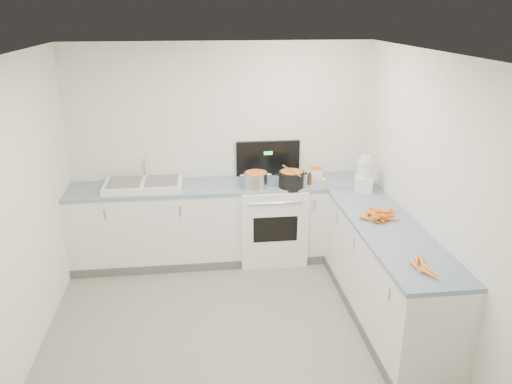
{
  "coord_description": "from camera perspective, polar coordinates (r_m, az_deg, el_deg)",
  "views": [
    {
      "loc": [
        -0.28,
        -3.69,
        2.83
      ],
      "look_at": [
        0.3,
        1.1,
        1.05
      ],
      "focal_mm": 35.0,
      "sensor_mm": 36.0,
      "label": 1
    }
  ],
  "objects": [
    {
      "name": "mixing_bowl",
      "position": [
        5.97,
        6.73,
        2.18
      ],
      "size": [
        0.25,
        0.25,
        0.11
      ],
      "primitive_type": "cylinder",
      "rotation": [
        0.0,
        0.0,
        -0.06
      ],
      "color": "white",
      "rests_on": "counter_back"
    },
    {
      "name": "peeled_carrots",
      "position": [
        4.09,
        18.56,
        -8.12
      ],
      "size": [
        0.14,
        0.42,
        0.04
      ],
      "color": "orange",
      "rests_on": "counter_right"
    },
    {
      "name": "black_pot",
      "position": [
        5.61,
        4.05,
        1.37
      ],
      "size": [
        0.35,
        0.35,
        0.2
      ],
      "primitive_type": "cylinder",
      "rotation": [
        0.0,
        0.0,
        -0.28
      ],
      "color": "black",
      "rests_on": "stove"
    },
    {
      "name": "wooden_spoon",
      "position": [
        5.58,
        4.07,
        2.44
      ],
      "size": [
        0.14,
        0.42,
        0.02
      ],
      "primitive_type": "cylinder",
      "rotation": [
        1.57,
        0.0,
        0.28
      ],
      "color": "#AD7A47",
      "rests_on": "black_pot"
    },
    {
      "name": "ceiling",
      "position": [
        3.72,
        -2.63,
        15.11
      ],
      "size": [
        3.5,
        4.0,
        0.0
      ],
      "primitive_type": null,
      "rotation": [
        3.14,
        0.0,
        0.0
      ],
      "color": "white",
      "rests_on": "ground"
    },
    {
      "name": "stove",
      "position": [
        5.93,
        1.72,
        -3.17
      ],
      "size": [
        0.76,
        0.65,
        1.36
      ],
      "color": "white",
      "rests_on": "ground"
    },
    {
      "name": "peelings",
      "position": [
        5.76,
        -14.96,
        1.17
      ],
      "size": [
        0.2,
        0.26,
        0.01
      ],
      "color": "tan",
      "rests_on": "sink"
    },
    {
      "name": "floor",
      "position": [
        4.66,
        -2.12,
        -17.16
      ],
      "size": [
        3.5,
        4.0,
        0.0
      ],
      "primitive_type": null,
      "color": "gray",
      "rests_on": "ground"
    },
    {
      "name": "extract_bottle",
      "position": [
        5.72,
        6.14,
        1.45
      ],
      "size": [
        0.05,
        0.05,
        0.12
      ],
      "primitive_type": "cylinder",
      "color": "#593319",
      "rests_on": "counter_back"
    },
    {
      "name": "counter_right",
      "position": [
        4.95,
        14.66,
        -8.95
      ],
      "size": [
        0.62,
        2.2,
        0.94
      ],
      "color": "white",
      "rests_on": "ground"
    },
    {
      "name": "spice_jar",
      "position": [
        5.65,
        7.76,
        0.99
      ],
      "size": [
        0.05,
        0.05,
        0.09
      ],
      "primitive_type": "cylinder",
      "color": "#E5B266",
      "rests_on": "counter_back"
    },
    {
      "name": "wall_left",
      "position": [
        4.28,
        -26.46,
        -3.7
      ],
      "size": [
        0.0,
        4.0,
        2.5
      ],
      "primitive_type": null,
      "rotation": [
        1.57,
        0.0,
        1.57
      ],
      "color": "white",
      "rests_on": "ground"
    },
    {
      "name": "carrot_pile",
      "position": [
        4.92,
        13.95,
        -2.57
      ],
      "size": [
        0.38,
        0.41,
        0.09
      ],
      "color": "orange",
      "rests_on": "counter_right"
    },
    {
      "name": "food_processor",
      "position": [
        5.58,
        12.25,
        1.79
      ],
      "size": [
        0.25,
        0.28,
        0.39
      ],
      "color": "white",
      "rests_on": "counter_right"
    },
    {
      "name": "steel_pot",
      "position": [
        5.58,
        -0.04,
        1.28
      ],
      "size": [
        0.28,
        0.28,
        0.2
      ],
      "primitive_type": "cylinder",
      "rotation": [
        0.0,
        0.0,
        -0.05
      ],
      "color": "silver",
      "rests_on": "stove"
    },
    {
      "name": "sink",
      "position": [
        5.74,
        -12.73,
        0.89
      ],
      "size": [
        0.86,
        0.52,
        0.31
      ],
      "color": "white",
      "rests_on": "counter_back"
    },
    {
      "name": "wall_back",
      "position": [
        5.92,
        -3.95,
        4.7
      ],
      "size": [
        3.5,
        0.0,
        2.5
      ],
      "primitive_type": null,
      "rotation": [
        1.57,
        0.0,
        0.0
      ],
      "color": "white",
      "rests_on": "ground"
    },
    {
      "name": "wall_right",
      "position": [
        4.5,
        20.44,
        -1.65
      ],
      "size": [
        0.0,
        4.0,
        2.5
      ],
      "primitive_type": null,
      "rotation": [
        1.57,
        0.0,
        -1.57
      ],
      "color": "white",
      "rests_on": "ground"
    },
    {
      "name": "counter_back",
      "position": [
        5.9,
        -3.61,
        -3.4
      ],
      "size": [
        3.5,
        0.62,
        0.94
      ],
      "color": "white",
      "rests_on": "ground"
    }
  ]
}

